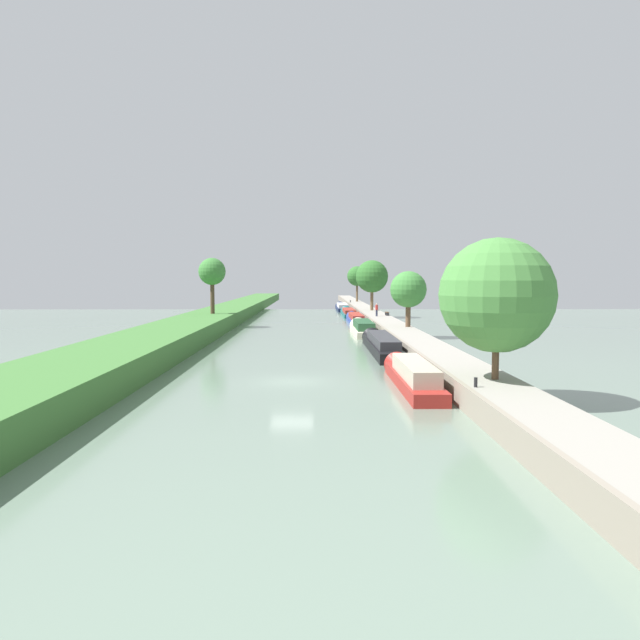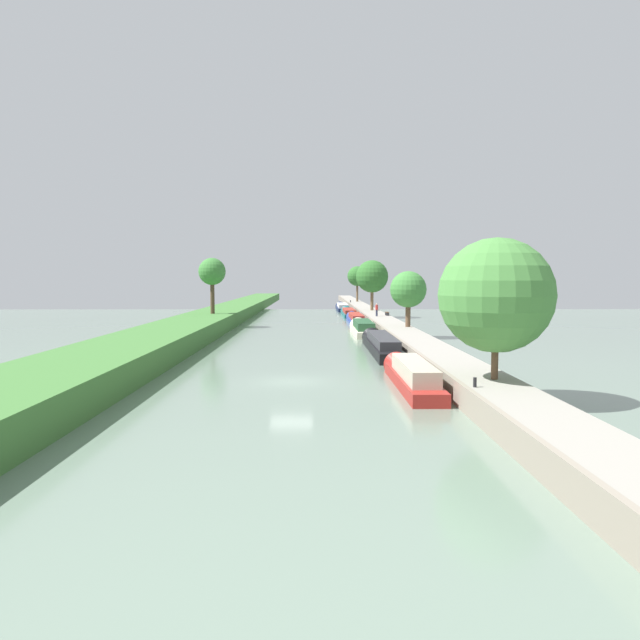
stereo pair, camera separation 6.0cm
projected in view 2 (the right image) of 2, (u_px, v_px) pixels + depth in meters
The scene contains 19 objects.
ground_plane at pixel (291, 382), 34.88m from camera, with size 160.00×160.00×0.00m, color slate.
left_grassy_bank at pixel (94, 367), 34.70m from camera, with size 6.47×260.00×1.74m.
right_towpath at pixel (458, 372), 34.94m from camera, with size 3.05×260.00×1.16m.
stone_quay at pixel (431, 371), 34.92m from camera, with size 0.25×260.00×1.21m.
narrowboat_red at pixel (411, 375), 33.51m from camera, with size 1.81×11.97×2.06m.
narrowboat_black at pixel (381, 344), 49.15m from camera, with size 1.95×15.86×2.01m.
narrowboat_cream at pixel (362, 328), 65.10m from camera, with size 2.14×13.07×2.17m.
narrowboat_blue at pixel (355, 319), 80.23m from camera, with size 1.81×15.21×1.85m.
narrowboat_teal at pixel (349, 313), 95.77m from camera, with size 2.05×14.87×1.95m.
narrowboat_navy at pixel (342, 307), 111.87m from camera, with size 2.08×15.70×1.98m.
tree_rightbank_near at pixel (496, 295), 28.66m from camera, with size 5.62×5.62×6.96m.
tree_rightbank_midnear at pixel (408, 290), 59.55m from camera, with size 3.69×3.69×5.66m.
tree_rightbank_midfar at pixel (372, 277), 89.68m from camera, with size 4.94×4.94×7.66m.
tree_rightbank_far at pixel (357, 276), 122.70m from camera, with size 4.13×4.13×7.38m.
tree_leftbank_downstream at pixel (212, 272), 71.90m from camera, with size 3.32×3.32×6.84m.
person_walking at pixel (377, 309), 76.17m from camera, with size 0.34×0.34×1.66m.
mooring_bollard_near at pixel (475, 382), 26.85m from camera, with size 0.16×0.16×0.45m.
mooring_bollard_far at pixel (351, 301), 118.60m from camera, with size 0.16×0.16×0.45m.
park_bench at pixel (387, 313), 77.66m from camera, with size 0.44×1.50×0.47m.
Camera 2 is at (1.35, -34.54, 6.17)m, focal length 33.01 mm.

